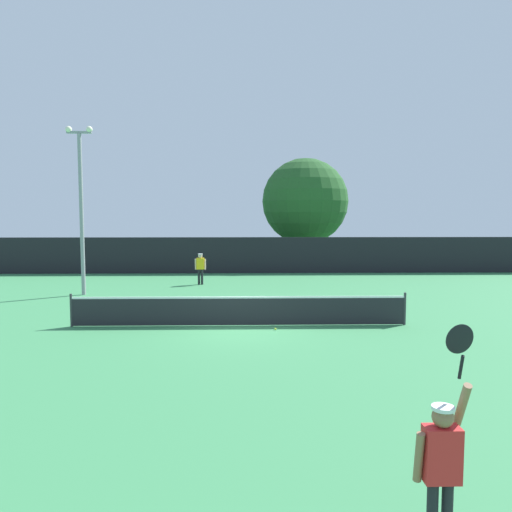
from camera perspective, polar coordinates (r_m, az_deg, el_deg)
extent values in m
plane|color=#387F4C|center=(16.33, -1.92, -8.00)|extent=(120.00, 120.00, 0.00)
cube|color=#232328|center=(16.23, -1.92, -6.36)|extent=(10.84, 0.03, 0.91)
cube|color=white|center=(16.15, -1.93, -4.78)|extent=(10.84, 0.04, 0.06)
cylinder|color=#333338|center=(17.15, -20.45, -5.85)|extent=(0.08, 0.08, 1.07)
cylinder|color=#333338|center=(17.05, 16.71, -5.82)|extent=(0.08, 0.08, 1.07)
cube|color=black|center=(30.45, -1.67, 0.09)|extent=(38.19, 0.12, 2.21)
cube|color=red|center=(5.97, 20.53, -20.53)|extent=(0.38, 0.22, 0.59)
sphere|color=#8C6647|center=(5.81, 20.65, -16.90)|extent=(0.23, 0.23, 0.23)
cylinder|color=white|center=(5.77, 20.68, -16.01)|extent=(0.24, 0.24, 0.04)
cylinder|color=#8C6647|center=(5.90, 18.20, -21.08)|extent=(0.09, 0.17, 0.57)
cylinder|color=#8C6647|center=(5.94, 22.60, -15.49)|extent=(0.09, 0.32, 0.55)
cylinder|color=black|center=(5.87, 22.48, -11.70)|extent=(0.04, 0.11, 0.28)
ellipsoid|color=black|center=(5.85, 22.33, -8.82)|extent=(0.30, 0.13, 0.36)
cube|color=yellow|center=(25.68, -6.41, -0.88)|extent=(0.38, 0.22, 0.58)
sphere|color=beige|center=(25.64, -6.41, 0.01)|extent=(0.22, 0.22, 0.22)
cylinder|color=white|center=(25.64, -6.42, 0.22)|extent=(0.23, 0.23, 0.04)
cylinder|color=black|center=(25.76, -6.57, -2.40)|extent=(0.12, 0.12, 0.79)
cylinder|color=black|center=(25.75, -6.21, -2.40)|extent=(0.12, 0.12, 0.79)
cylinder|color=beige|center=(25.71, -6.94, -0.94)|extent=(0.09, 0.17, 0.56)
cylinder|color=beige|center=(25.66, -5.87, -0.94)|extent=(0.09, 0.16, 0.56)
sphere|color=#CCE033|center=(15.73, 2.24, -8.37)|extent=(0.07, 0.07, 0.07)
cylinder|color=gray|center=(23.47, -19.39, 4.45)|extent=(0.18, 0.18, 7.16)
cube|color=gray|center=(23.74, -19.65, 13.23)|extent=(1.10, 0.10, 0.10)
sphere|color=#F2EDCC|center=(23.90, -20.71, 13.46)|extent=(0.28, 0.28, 0.28)
sphere|color=#F2EDCC|center=(23.63, -18.59, 13.62)|extent=(0.28, 0.28, 0.28)
cylinder|color=brown|center=(35.24, 5.61, 0.76)|extent=(0.56, 0.56, 2.27)
sphere|color=#235123|center=(35.16, 5.66, 6.27)|extent=(6.00, 6.00, 6.00)
cube|color=navy|center=(39.98, -13.87, 0.36)|extent=(2.10, 4.29, 0.90)
cube|color=#2D333D|center=(39.64, -13.98, 1.43)|extent=(1.80, 2.28, 0.64)
cylinder|color=black|center=(41.56, -14.59, 0.09)|extent=(0.22, 0.60, 0.60)
cylinder|color=black|center=(41.20, -12.28, 0.10)|extent=(0.22, 0.60, 0.60)
cylinder|color=black|center=(38.85, -15.53, -0.25)|extent=(0.22, 0.60, 0.60)
cylinder|color=black|center=(38.47, -13.07, -0.25)|extent=(0.22, 0.60, 0.60)
cube|color=black|center=(36.84, -6.30, 0.10)|extent=(2.16, 4.31, 0.90)
cube|color=#2D333D|center=(36.49, -6.35, 1.26)|extent=(1.84, 2.30, 0.64)
cylinder|color=black|center=(38.34, -7.38, -0.18)|extent=(0.22, 0.60, 0.60)
cylinder|color=black|center=(38.20, -4.84, -0.17)|extent=(0.22, 0.60, 0.60)
cylinder|color=black|center=(35.56, -7.85, -0.57)|extent=(0.22, 0.60, 0.60)
cylinder|color=black|center=(35.41, -5.12, -0.57)|extent=(0.22, 0.60, 0.60)
cube|color=white|center=(39.04, 1.59, 0.39)|extent=(2.37, 4.39, 0.90)
cube|color=#2D333D|center=(38.69, 1.62, 1.50)|extent=(1.94, 2.38, 0.64)
cylinder|color=black|center=(40.43, 0.29, 0.12)|extent=(0.22, 0.60, 0.60)
cylinder|color=black|center=(40.51, 2.69, 0.13)|extent=(0.22, 0.60, 0.60)
cylinder|color=black|center=(37.64, 0.41, -0.23)|extent=(0.22, 0.60, 0.60)
cylinder|color=black|center=(37.73, 2.99, -0.22)|extent=(0.22, 0.60, 0.60)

